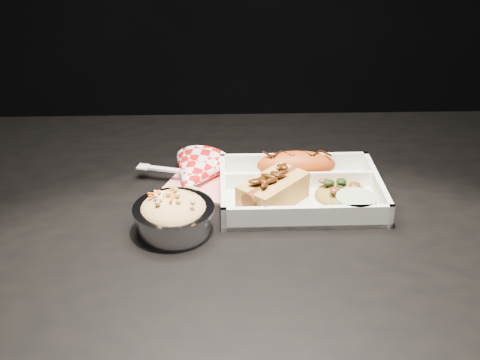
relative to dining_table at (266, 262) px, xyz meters
name	(u,v)px	position (x,y,z in m)	size (l,w,h in m)	color
dining_table	(266,262)	(0.00, 0.00, 0.00)	(1.20, 0.80, 0.75)	black
food_tray	(300,193)	(0.05, 0.04, 0.10)	(0.25, 0.18, 0.04)	white
fried_pastry	(296,165)	(0.05, 0.10, 0.12)	(0.13, 0.05, 0.05)	#B94812
hotdog	(273,189)	(0.01, 0.02, 0.12)	(0.12, 0.12, 0.06)	gold
fried_rice_mound	(343,189)	(0.12, 0.03, 0.11)	(0.09, 0.07, 0.03)	#A78630
cupcake_liner	(356,206)	(0.13, -0.02, 0.11)	(0.06, 0.06, 0.03)	#A6C091
foil_coleslaw_cup	(174,214)	(-0.14, -0.04, 0.12)	(0.12, 0.12, 0.07)	silver
napkin_fork	(195,175)	(-0.11, 0.10, 0.11)	(0.18, 0.14, 0.10)	red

